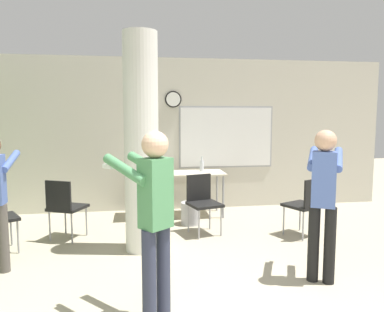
{
  "coord_description": "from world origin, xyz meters",
  "views": [
    {
      "loc": [
        -0.76,
        -1.89,
        1.77
      ],
      "look_at": [
        -0.07,
        2.7,
        1.26
      ],
      "focal_mm": 35.0,
      "sensor_mm": 36.0,
      "label": 1
    }
  ],
  "objects_px": {
    "chair_mid_room": "(306,202)",
    "person_playing_front": "(154,211)",
    "chair_near_pillar": "(65,205)",
    "person_playing_side": "(324,193)",
    "bottle_on_table": "(202,165)",
    "folding_table": "(177,176)",
    "chair_table_front": "(203,199)"
  },
  "relations": [
    {
      "from": "chair_mid_room",
      "to": "person_playing_front",
      "type": "distance_m",
      "value": 3.0
    },
    {
      "from": "chair_mid_room",
      "to": "chair_near_pillar",
      "type": "bearing_deg",
      "value": 173.68
    },
    {
      "from": "person_playing_side",
      "to": "bottle_on_table",
      "type": "bearing_deg",
      "value": 104.96
    },
    {
      "from": "folding_table",
      "to": "chair_mid_room",
      "type": "distance_m",
      "value": 2.23
    },
    {
      "from": "folding_table",
      "to": "person_playing_side",
      "type": "relative_size",
      "value": 1.02
    },
    {
      "from": "person_playing_front",
      "to": "chair_near_pillar",
      "type": "bearing_deg",
      "value": 116.74
    },
    {
      "from": "chair_table_front",
      "to": "folding_table",
      "type": "bearing_deg",
      "value": 105.54
    },
    {
      "from": "chair_table_front",
      "to": "person_playing_side",
      "type": "relative_size",
      "value": 0.54
    },
    {
      "from": "bottle_on_table",
      "to": "chair_table_front",
      "type": "distance_m",
      "value": 1.18
    },
    {
      "from": "chair_table_front",
      "to": "person_playing_front",
      "type": "height_order",
      "value": "person_playing_front"
    },
    {
      "from": "chair_mid_room",
      "to": "bottle_on_table",
      "type": "bearing_deg",
      "value": 129.62
    },
    {
      "from": "bottle_on_table",
      "to": "person_playing_front",
      "type": "distance_m",
      "value": 3.58
    },
    {
      "from": "chair_near_pillar",
      "to": "bottle_on_table",
      "type": "bearing_deg",
      "value": 27.91
    },
    {
      "from": "chair_near_pillar",
      "to": "person_playing_side",
      "type": "distance_m",
      "value": 3.46
    },
    {
      "from": "chair_mid_room",
      "to": "chair_near_pillar",
      "type": "relative_size",
      "value": 1.0
    },
    {
      "from": "person_playing_side",
      "to": "folding_table",
      "type": "bearing_deg",
      "value": 113.87
    },
    {
      "from": "chair_near_pillar",
      "to": "person_playing_front",
      "type": "bearing_deg",
      "value": -63.26
    },
    {
      "from": "chair_near_pillar",
      "to": "person_playing_side",
      "type": "relative_size",
      "value": 0.54
    },
    {
      "from": "bottle_on_table",
      "to": "chair_table_front",
      "type": "xyz_separation_m",
      "value": [
        -0.18,
        -1.11,
        -0.36
      ]
    },
    {
      "from": "chair_table_front",
      "to": "chair_near_pillar",
      "type": "distance_m",
      "value": 1.98
    },
    {
      "from": "folding_table",
      "to": "person_playing_front",
      "type": "distance_m",
      "value": 3.36
    },
    {
      "from": "chair_mid_room",
      "to": "person_playing_side",
      "type": "distance_m",
      "value": 1.54
    },
    {
      "from": "folding_table",
      "to": "bottle_on_table",
      "type": "xyz_separation_m",
      "value": [
        0.46,
        0.12,
        0.16
      ]
    },
    {
      "from": "folding_table",
      "to": "person_playing_front",
      "type": "xyz_separation_m",
      "value": [
        -0.55,
        -3.31,
        0.25
      ]
    },
    {
      "from": "bottle_on_table",
      "to": "chair_mid_room",
      "type": "distance_m",
      "value": 2.01
    },
    {
      "from": "chair_table_front",
      "to": "chair_mid_room",
      "type": "height_order",
      "value": "same"
    },
    {
      "from": "bottle_on_table",
      "to": "chair_table_front",
      "type": "relative_size",
      "value": 0.3
    },
    {
      "from": "folding_table",
      "to": "bottle_on_table",
      "type": "relative_size",
      "value": 6.3
    },
    {
      "from": "chair_mid_room",
      "to": "person_playing_side",
      "type": "bearing_deg",
      "value": -109.1
    },
    {
      "from": "bottle_on_table",
      "to": "chair_table_front",
      "type": "height_order",
      "value": "bottle_on_table"
    },
    {
      "from": "chair_mid_room",
      "to": "folding_table",
      "type": "bearing_deg",
      "value": 140.79
    },
    {
      "from": "folding_table",
      "to": "chair_near_pillar",
      "type": "xyz_separation_m",
      "value": [
        -1.7,
        -1.02,
        -0.2
      ]
    }
  ]
}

